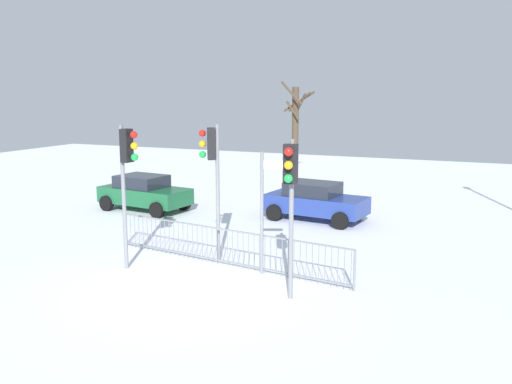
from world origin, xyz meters
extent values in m
plane|color=white|center=(0.00, 0.00, 0.00)|extent=(60.00, 60.00, 0.00)
cylinder|color=slate|center=(-0.41, 2.47, 1.99)|extent=(0.11, 0.11, 3.99)
cube|color=black|center=(-0.55, 2.38, 3.44)|extent=(0.35, 0.39, 0.90)
sphere|color=red|center=(-0.77, 2.26, 3.74)|extent=(0.20, 0.20, 0.20)
sphere|color=orange|center=(-0.77, 2.26, 3.44)|extent=(0.20, 0.20, 0.20)
sphere|color=green|center=(-0.77, 2.26, 3.14)|extent=(0.20, 0.20, 0.20)
cylinder|color=slate|center=(2.56, 0.46, 1.91)|extent=(0.11, 0.11, 3.82)
cube|color=black|center=(2.58, 0.30, 3.27)|extent=(0.35, 0.27, 0.90)
sphere|color=red|center=(2.62, 0.05, 3.57)|extent=(0.20, 0.20, 0.20)
sphere|color=orange|center=(2.62, 0.05, 3.27)|extent=(0.20, 0.20, 0.20)
sphere|color=green|center=(2.62, 0.05, 2.97)|extent=(0.20, 0.20, 0.20)
cylinder|color=slate|center=(-2.46, 0.81, 2.00)|extent=(0.11, 0.11, 4.01)
cube|color=black|center=(-2.29, 0.81, 3.46)|extent=(0.23, 0.32, 0.90)
sphere|color=red|center=(-2.04, 0.81, 3.76)|extent=(0.20, 0.20, 0.20)
sphere|color=orange|center=(-2.04, 0.81, 3.46)|extent=(0.20, 0.20, 0.20)
sphere|color=green|center=(-2.04, 0.81, 3.16)|extent=(0.20, 0.20, 0.20)
cylinder|color=slate|center=(1.20, 1.90, 1.67)|extent=(0.09, 0.09, 3.34)
cube|color=white|center=(1.57, 2.06, 2.99)|extent=(0.66, 0.30, 0.22)
cube|color=slate|center=(-0.04, 2.15, 1.05)|extent=(7.77, 1.21, 0.04)
cube|color=slate|center=(-0.04, 2.15, 0.12)|extent=(7.77, 1.21, 0.04)
cylinder|color=slate|center=(-3.84, 2.72, 0.53)|extent=(0.02, 0.02, 1.05)
cylinder|color=slate|center=(-3.66, 2.69, 0.53)|extent=(0.02, 0.02, 1.05)
cylinder|color=slate|center=(-3.49, 2.67, 0.53)|extent=(0.02, 0.02, 1.05)
cylinder|color=slate|center=(-3.31, 2.64, 0.53)|extent=(0.02, 0.02, 1.05)
cylinder|color=slate|center=(-3.13, 2.61, 0.53)|extent=(0.02, 0.02, 1.05)
cylinder|color=slate|center=(-2.96, 2.59, 0.53)|extent=(0.02, 0.02, 1.05)
cylinder|color=slate|center=(-2.78, 2.56, 0.53)|extent=(0.02, 0.02, 1.05)
cylinder|color=slate|center=(-2.60, 2.54, 0.53)|extent=(0.02, 0.02, 1.05)
cylinder|color=slate|center=(-2.43, 2.51, 0.53)|extent=(0.02, 0.02, 1.05)
cylinder|color=slate|center=(-2.25, 2.48, 0.53)|extent=(0.02, 0.02, 1.05)
cylinder|color=slate|center=(-2.07, 2.46, 0.53)|extent=(0.02, 0.02, 1.05)
cylinder|color=slate|center=(-1.90, 2.43, 0.53)|extent=(0.02, 0.02, 1.05)
cylinder|color=slate|center=(-1.72, 2.40, 0.53)|extent=(0.02, 0.02, 1.05)
cylinder|color=slate|center=(-1.54, 2.38, 0.53)|extent=(0.02, 0.02, 1.05)
cylinder|color=slate|center=(-1.37, 2.35, 0.53)|extent=(0.02, 0.02, 1.05)
cylinder|color=slate|center=(-1.19, 2.32, 0.53)|extent=(0.02, 0.02, 1.05)
cylinder|color=slate|center=(-1.01, 2.30, 0.53)|extent=(0.02, 0.02, 1.05)
cylinder|color=slate|center=(-0.84, 2.27, 0.53)|extent=(0.02, 0.02, 1.05)
cylinder|color=slate|center=(-0.66, 2.24, 0.53)|extent=(0.02, 0.02, 1.05)
cylinder|color=slate|center=(-0.49, 2.22, 0.53)|extent=(0.02, 0.02, 1.05)
cylinder|color=slate|center=(-0.31, 2.19, 0.53)|extent=(0.02, 0.02, 1.05)
cylinder|color=slate|center=(-0.13, 2.16, 0.53)|extent=(0.02, 0.02, 1.05)
cylinder|color=slate|center=(0.04, 2.14, 0.53)|extent=(0.02, 0.02, 1.05)
cylinder|color=slate|center=(0.22, 2.11, 0.53)|extent=(0.02, 0.02, 1.05)
cylinder|color=slate|center=(0.40, 2.08, 0.53)|extent=(0.02, 0.02, 1.05)
cylinder|color=slate|center=(0.57, 2.06, 0.53)|extent=(0.02, 0.02, 1.05)
cylinder|color=slate|center=(0.75, 2.03, 0.53)|extent=(0.02, 0.02, 1.05)
cylinder|color=slate|center=(0.93, 2.00, 0.53)|extent=(0.02, 0.02, 1.05)
cylinder|color=slate|center=(1.10, 1.98, 0.53)|extent=(0.02, 0.02, 1.05)
cylinder|color=slate|center=(1.28, 1.95, 0.53)|extent=(0.02, 0.02, 1.05)
cylinder|color=slate|center=(1.46, 1.92, 0.53)|extent=(0.02, 0.02, 1.05)
cylinder|color=slate|center=(1.63, 1.90, 0.53)|extent=(0.02, 0.02, 1.05)
cylinder|color=slate|center=(1.81, 1.87, 0.53)|extent=(0.02, 0.02, 1.05)
cylinder|color=slate|center=(1.99, 1.84, 0.53)|extent=(0.02, 0.02, 1.05)
cylinder|color=slate|center=(2.16, 1.82, 0.53)|extent=(0.02, 0.02, 1.05)
cylinder|color=slate|center=(2.34, 1.79, 0.53)|extent=(0.02, 0.02, 1.05)
cylinder|color=slate|center=(2.52, 1.76, 0.53)|extent=(0.02, 0.02, 1.05)
cylinder|color=slate|center=(2.69, 1.74, 0.53)|extent=(0.02, 0.02, 1.05)
cylinder|color=slate|center=(2.87, 1.71, 0.53)|extent=(0.02, 0.02, 1.05)
cylinder|color=slate|center=(3.05, 1.68, 0.53)|extent=(0.02, 0.02, 1.05)
cylinder|color=slate|center=(3.22, 1.66, 0.53)|extent=(0.02, 0.02, 1.05)
cylinder|color=slate|center=(3.40, 1.63, 0.53)|extent=(0.02, 0.02, 1.05)
cylinder|color=slate|center=(3.57, 1.60, 0.53)|extent=(0.02, 0.02, 1.05)
cylinder|color=slate|center=(3.75, 1.58, 0.53)|extent=(0.02, 0.02, 1.05)
cylinder|color=slate|center=(-3.93, 2.73, 0.53)|extent=(0.06, 0.06, 1.05)
cylinder|color=slate|center=(3.84, 1.56, 0.53)|extent=(0.06, 0.06, 1.05)
cube|color=#195933|center=(-6.43, 7.52, 0.65)|extent=(3.98, 2.15, 0.65)
cube|color=#1E232D|center=(-6.58, 7.53, 1.20)|extent=(2.07, 1.72, 0.55)
cylinder|color=black|center=(-4.99, 8.20, 0.32)|extent=(0.66, 0.30, 0.64)
cylinder|color=black|center=(-5.19, 6.51, 0.32)|extent=(0.66, 0.30, 0.64)
cylinder|color=black|center=(-7.67, 8.52, 0.32)|extent=(0.66, 0.30, 0.64)
cylinder|color=black|center=(-7.87, 6.84, 0.32)|extent=(0.66, 0.30, 0.64)
cube|color=navy|center=(0.64, 8.60, 0.65)|extent=(3.98, 2.16, 0.65)
cube|color=#1E232D|center=(0.49, 8.62, 1.20)|extent=(2.07, 1.72, 0.55)
cylinder|color=black|center=(2.08, 9.28, 0.32)|extent=(0.66, 0.30, 0.64)
cylinder|color=black|center=(1.87, 7.59, 0.32)|extent=(0.66, 0.30, 0.64)
cylinder|color=black|center=(-0.59, 9.61, 0.32)|extent=(0.66, 0.30, 0.64)
cylinder|color=black|center=(-0.81, 7.93, 0.32)|extent=(0.66, 0.30, 0.64)
cylinder|color=#473828|center=(-3.28, 17.20, 2.56)|extent=(0.36, 0.36, 5.12)
cylinder|color=#473828|center=(-3.31, 16.63, 4.81)|extent=(1.23, 0.19, 1.25)
cylinder|color=#473828|center=(-3.36, 18.04, 4.34)|extent=(1.75, 0.30, 1.16)
cylinder|color=#473828|center=(-3.25, 17.81, 4.32)|extent=(1.30, 0.18, 1.11)
cylinder|color=#473828|center=(-3.07, 17.51, 4.27)|extent=(0.78, 0.57, 1.05)
cylinder|color=#473828|center=(-3.31, 16.85, 3.88)|extent=(0.81, 0.20, 1.02)
camera|label=1|loc=(6.88, -11.59, 4.91)|focal=39.29mm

